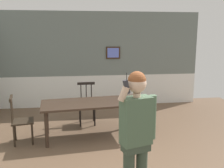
{
  "coord_description": "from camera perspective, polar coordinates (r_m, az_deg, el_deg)",
  "views": [
    {
      "loc": [
        -0.59,
        -3.75,
        2.12
      ],
      "look_at": [
        -0.12,
        -0.23,
        1.43
      ],
      "focal_mm": 41.16,
      "sensor_mm": 36.0,
      "label": 1
    }
  ],
  "objects": [
    {
      "name": "person_figure",
      "position": [
        3.13,
        5.47,
        -10.46
      ],
      "size": [
        0.5,
        0.3,
        1.7
      ],
      "rotation": [
        0.0,
        0.0,
        3.44
      ],
      "color": "#3A493A",
      "rests_on": "ground_plane"
    },
    {
      "name": "ground_plane",
      "position": [
        4.34,
        1.2,
        -18.14
      ],
      "size": [
        8.34,
        8.34,
        0.0
      ],
      "primitive_type": "plane",
      "color": "brown"
    },
    {
      "name": "room_back_partition",
      "position": [
        7.61,
        -3.19,
        5.05
      ],
      "size": [
        6.04,
        0.17,
        2.76
      ],
      "color": "slate",
      "rests_on": "ground_plane"
    },
    {
      "name": "chair_near_window",
      "position": [
        5.36,
        -19.62,
        -7.64
      ],
      "size": [
        0.47,
        0.47,
        0.95
      ],
      "rotation": [
        0.0,
        0.0,
        4.88
      ],
      "color": "#2D2319",
      "rests_on": "ground_plane"
    },
    {
      "name": "chair_by_doorway",
      "position": [
        6.17,
        -5.62,
        -4.53
      ],
      "size": [
        0.43,
        0.43,
        0.98
      ],
      "rotation": [
        0.0,
        0.0,
        3.17
      ],
      "color": "black",
      "rests_on": "ground_plane"
    },
    {
      "name": "dining_table",
      "position": [
        5.33,
        -4.43,
        -4.82
      ],
      "size": [
        2.13,
        1.09,
        0.75
      ],
      "rotation": [
        0.0,
        0.0,
        0.1
      ],
      "color": "#38281E",
      "rests_on": "ground_plane"
    }
  ]
}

